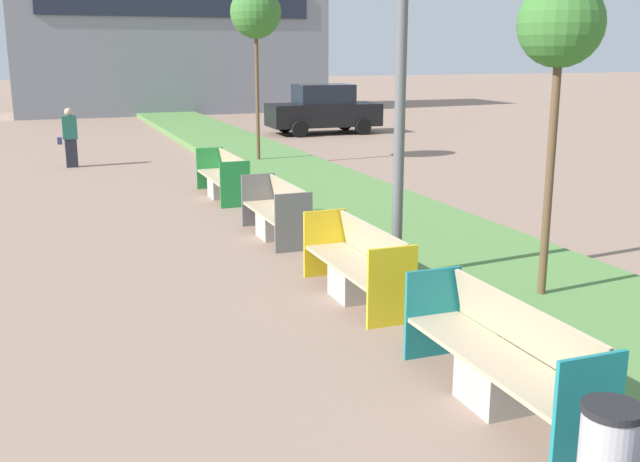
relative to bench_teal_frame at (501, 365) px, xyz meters
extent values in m
cube|color=#568442|center=(2.26, 5.61, -0.29)|extent=(2.80, 120.00, 0.18)
cube|color=gray|center=(3.06, 34.18, 4.39)|extent=(15.34, 5.02, 9.54)
cube|color=#1E2333|center=(3.06, 31.62, 4.87)|extent=(12.88, 0.08, 1.20)
cube|color=#9E9B96|center=(-0.04, 0.00, -0.17)|extent=(0.52, 0.60, 0.42)
cube|color=tan|center=(-0.04, 0.00, 0.06)|extent=(0.58, 2.32, 0.05)
cube|color=tan|center=(0.23, 0.00, 0.32)|extent=(0.14, 2.22, 0.48)
cube|color=#197A7F|center=(-0.04, -1.18, 0.09)|extent=(0.62, 0.04, 0.94)
cube|color=#197A7F|center=(-0.04, 1.18, 0.09)|extent=(0.62, 0.04, 0.94)
cube|color=#9E9B96|center=(-0.04, 3.18, -0.17)|extent=(0.52, 0.60, 0.42)
cube|color=tan|center=(-0.04, 3.18, 0.06)|extent=(0.58, 2.10, 0.05)
cube|color=tan|center=(0.23, 3.18, 0.32)|extent=(0.14, 2.02, 0.48)
cube|color=yellow|center=(-0.04, 2.11, 0.09)|extent=(0.62, 0.04, 0.94)
cube|color=yellow|center=(-0.04, 4.25, 0.09)|extent=(0.62, 0.04, 0.94)
cube|color=#9E9B96|center=(-0.04, 6.60, -0.17)|extent=(0.52, 0.60, 0.42)
cube|color=tan|center=(-0.04, 6.60, 0.06)|extent=(0.58, 1.94, 0.05)
cube|color=tan|center=(0.23, 6.60, 0.32)|extent=(0.14, 1.86, 0.48)
cube|color=slate|center=(-0.04, 5.61, 0.09)|extent=(0.62, 0.04, 0.94)
cube|color=slate|center=(-0.04, 7.59, 0.09)|extent=(0.62, 0.04, 0.94)
cube|color=#9E9B96|center=(-0.04, 10.43, -0.17)|extent=(0.52, 0.60, 0.42)
cube|color=tan|center=(-0.04, 10.43, 0.06)|extent=(0.58, 2.28, 0.05)
cube|color=tan|center=(0.23, 10.43, 0.32)|extent=(0.14, 2.19, 0.48)
cube|color=#238C3D|center=(-0.04, 9.27, 0.09)|extent=(0.62, 0.04, 0.94)
cube|color=#238C3D|center=(-0.04, 11.59, 0.09)|extent=(0.62, 0.04, 0.94)
cylinder|color=black|center=(-0.42, -1.82, 0.51)|extent=(0.40, 0.40, 0.05)
cylinder|color=brown|center=(1.97, 2.04, 1.18)|extent=(0.10, 0.10, 3.12)
sphere|color=#38702D|center=(1.97, 2.04, 3.02)|extent=(0.99, 0.99, 0.99)
cylinder|color=brown|center=(1.97, 14.56, 1.47)|extent=(0.10, 0.10, 3.70)
sphere|color=#38702D|center=(1.97, 14.56, 3.69)|extent=(1.35, 1.35, 1.35)
cube|color=#232633|center=(-2.85, 16.11, 0.01)|extent=(0.30, 0.22, 0.77)
cube|color=#236051|center=(-2.85, 16.11, 0.70)|extent=(0.38, 0.24, 0.62)
sphere|color=tan|center=(-2.85, 16.11, 1.12)|extent=(0.21, 0.21, 0.21)
cube|color=navy|center=(-3.13, 16.11, 0.35)|extent=(0.12, 0.20, 0.18)
cube|color=black|center=(6.58, 21.58, 0.34)|extent=(4.26, 1.91, 0.84)
cube|color=black|center=(6.58, 21.58, 1.12)|extent=(2.15, 1.62, 0.72)
cylinder|color=black|center=(7.84, 20.68, -0.08)|extent=(0.60, 0.20, 0.60)
cylinder|color=black|center=(7.84, 22.48, -0.08)|extent=(0.60, 0.20, 0.60)
cylinder|color=black|center=(5.32, 20.68, -0.08)|extent=(0.60, 0.20, 0.60)
cylinder|color=black|center=(5.32, 22.48, -0.08)|extent=(0.60, 0.20, 0.60)
camera|label=1|loc=(-3.69, -5.21, 2.72)|focal=42.00mm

